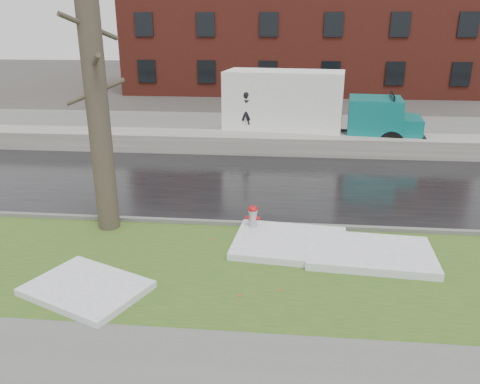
# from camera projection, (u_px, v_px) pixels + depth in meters

# --- Properties ---
(ground) EXTENTS (120.00, 120.00, 0.00)m
(ground) POSITION_uv_depth(u_px,v_px,m) (233.00, 243.00, 11.30)
(ground) COLOR #47423D
(ground) RESTS_ON ground
(verge) EXTENTS (60.00, 4.50, 0.04)m
(verge) POSITION_uv_depth(u_px,v_px,m) (227.00, 268.00, 10.12)
(verge) COLOR #32511B
(verge) RESTS_ON ground
(road) EXTENTS (60.00, 7.00, 0.03)m
(road) POSITION_uv_depth(u_px,v_px,m) (248.00, 183.00, 15.51)
(road) COLOR black
(road) RESTS_ON ground
(parking_lot) EXTENTS (60.00, 9.00, 0.03)m
(parking_lot) POSITION_uv_depth(u_px,v_px,m) (262.00, 130.00, 23.47)
(parking_lot) COLOR slate
(parking_lot) RESTS_ON ground
(curb) EXTENTS (60.00, 0.15, 0.14)m
(curb) POSITION_uv_depth(u_px,v_px,m) (237.00, 224.00, 12.21)
(curb) COLOR slate
(curb) RESTS_ON ground
(snowbank) EXTENTS (60.00, 1.60, 0.75)m
(snowbank) POSITION_uv_depth(u_px,v_px,m) (257.00, 143.00, 19.32)
(snowbank) COLOR #ADA69E
(snowbank) RESTS_ON ground
(brick_building) EXTENTS (26.00, 12.00, 10.00)m
(brick_building) POSITION_uv_depth(u_px,v_px,m) (299.00, 25.00, 37.53)
(brick_building) COLOR maroon
(brick_building) RESTS_ON ground
(bg_tree_left) EXTENTS (1.40, 1.62, 6.50)m
(bg_tree_left) POSITION_uv_depth(u_px,v_px,m) (94.00, 50.00, 31.89)
(bg_tree_left) COLOR brown
(bg_tree_left) RESTS_ON ground
(bg_tree_center) EXTENTS (1.40, 1.62, 6.50)m
(bg_tree_center) POSITION_uv_depth(u_px,v_px,m) (192.00, 48.00, 35.09)
(bg_tree_center) COLOR brown
(bg_tree_center) RESTS_ON ground
(fire_hydrant) EXTENTS (0.36, 0.32, 0.74)m
(fire_hydrant) POSITION_uv_depth(u_px,v_px,m) (253.00, 218.00, 11.68)
(fire_hydrant) COLOR #AAADB2
(fire_hydrant) RESTS_ON verge
(tree) EXTENTS (1.30, 1.48, 6.72)m
(tree) POSITION_uv_depth(u_px,v_px,m) (96.00, 95.00, 10.98)
(tree) COLOR brown
(tree) RESTS_ON verge
(box_truck) EXTENTS (9.60, 3.14, 3.17)m
(box_truck) POSITION_uv_depth(u_px,v_px,m) (307.00, 107.00, 19.93)
(box_truck) COLOR black
(box_truck) RESTS_ON ground
(worker) EXTENTS (0.67, 0.51, 1.64)m
(worker) POSITION_uv_depth(u_px,v_px,m) (246.00, 111.00, 19.53)
(worker) COLOR black
(worker) RESTS_ON snowbank
(snow_patch_near) EXTENTS (2.78, 2.24, 0.16)m
(snow_patch_near) POSITION_uv_depth(u_px,v_px,m) (290.00, 243.00, 11.04)
(snow_patch_near) COLOR white
(snow_patch_near) RESTS_ON verge
(snow_patch_far) EXTENTS (2.66, 2.35, 0.14)m
(snow_patch_far) POSITION_uv_depth(u_px,v_px,m) (87.00, 288.00, 9.16)
(snow_patch_far) COLOR white
(snow_patch_far) RESTS_ON verge
(snow_patch_side) EXTENTS (2.92, 2.00, 0.18)m
(snow_patch_side) POSITION_uv_depth(u_px,v_px,m) (369.00, 253.00, 10.53)
(snow_patch_side) COLOR white
(snow_patch_side) RESTS_ON verge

